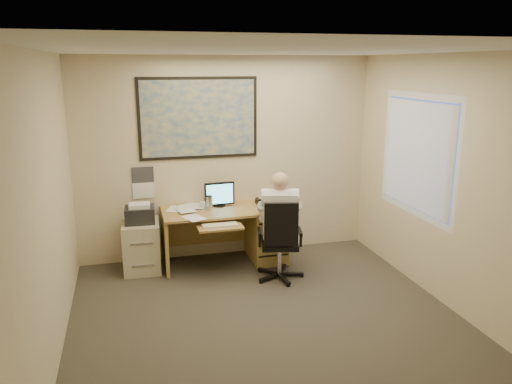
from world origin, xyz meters
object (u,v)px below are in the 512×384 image
object	(u,v)px
desk	(249,229)
office_chair	(281,256)
filing_cabinet	(142,242)
person	(279,226)

from	to	relation	value
desk	office_chair	xyz separation A→B (m)	(0.24, -0.70, -0.14)
filing_cabinet	person	bearing A→B (deg)	-18.95
desk	person	size ratio (longest dim) A/B	1.20
filing_cabinet	office_chair	distance (m)	1.80
desk	filing_cabinet	world-z (taller)	desk
office_chair	person	distance (m)	0.38
desk	filing_cabinet	size ratio (longest dim) A/B	1.79
filing_cabinet	person	distance (m)	1.78
desk	office_chair	size ratio (longest dim) A/B	1.56
desk	office_chair	bearing A→B (deg)	-71.30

